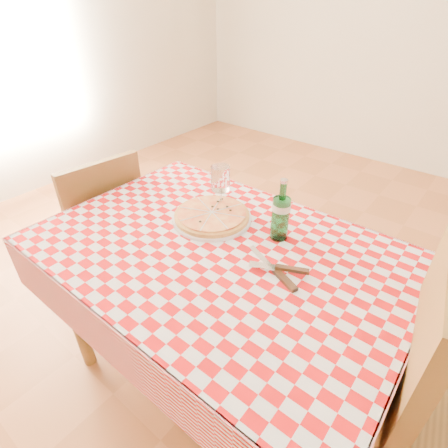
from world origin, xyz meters
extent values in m
plane|color=#AD6238|center=(0.00, 0.00, 0.00)|extent=(6.00, 6.00, 0.00)
cube|color=brown|center=(0.00, 0.00, 0.73)|extent=(1.20, 0.80, 0.04)
cylinder|color=brown|center=(-0.54, -0.34, 0.35)|extent=(0.06, 0.06, 0.71)
cylinder|color=brown|center=(-0.54, 0.34, 0.35)|extent=(0.06, 0.06, 0.71)
cylinder|color=brown|center=(0.54, 0.34, 0.35)|extent=(0.06, 0.06, 0.71)
cube|color=#AC0A0C|center=(0.00, 0.00, 0.75)|extent=(1.30, 0.90, 0.01)
cylinder|color=brown|center=(0.65, 0.21, 0.24)|extent=(0.04, 0.04, 0.47)
cube|color=brown|center=(0.67, 0.01, 0.77)|extent=(0.11, 0.46, 0.51)
cube|color=brown|center=(-0.90, 0.04, 0.42)|extent=(0.44, 0.44, 0.04)
cylinder|color=brown|center=(-0.71, 0.19, 0.20)|extent=(0.03, 0.03, 0.41)
cylinder|color=brown|center=(-1.04, 0.23, 0.20)|extent=(0.03, 0.03, 0.41)
cylinder|color=brown|center=(-0.75, -0.14, 0.20)|extent=(0.03, 0.03, 0.41)
cylinder|color=brown|center=(-1.09, -0.10, 0.20)|extent=(0.03, 0.03, 0.41)
cube|color=brown|center=(-0.72, 0.02, 0.66)|extent=(0.09, 0.40, 0.43)
camera|label=1|loc=(0.63, -0.75, 1.51)|focal=28.00mm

